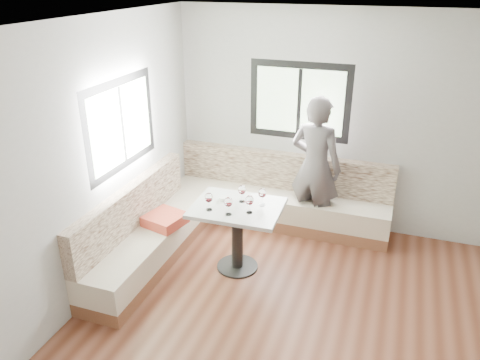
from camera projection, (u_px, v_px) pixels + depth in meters
name	position (u px, v px, depth m)	size (l,w,h in m)	color
room	(332.00, 214.00, 3.68)	(5.01, 5.01, 2.81)	brown
banquette	(226.00, 215.00, 5.92)	(2.90, 2.80, 0.95)	brown
table	(237.00, 222.00, 5.21)	(1.00, 0.79, 0.80)	black
person	(315.00, 167.00, 5.84)	(0.67, 0.44, 1.83)	#4F484A
olive_ramekin	(223.00, 199.00, 5.25)	(0.10, 0.10, 0.04)	white
wine_glass_a	(209.00, 198.00, 4.99)	(0.09, 0.09, 0.20)	white
wine_glass_b	(228.00, 203.00, 4.90)	(0.09, 0.09, 0.20)	white
wine_glass_c	(249.00, 201.00, 4.93)	(0.09, 0.09, 0.20)	white
wine_glass_d	(242.00, 190.00, 5.17)	(0.09, 0.09, 0.20)	white
wine_glass_e	(262.00, 193.00, 5.10)	(0.09, 0.09, 0.20)	white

